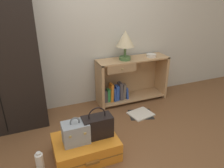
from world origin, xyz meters
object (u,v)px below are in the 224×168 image
(train_case, at_px, (76,133))
(handbag, at_px, (97,126))
(bowl, at_px, (151,56))
(open_book_on_floor, at_px, (141,114))
(bottle, at_px, (40,162))
(table_lamp, at_px, (125,40))
(bookshelf, at_px, (129,80))
(suitcase_large, at_px, (86,147))

(train_case, relative_size, handbag, 0.84)
(bowl, xyz_separation_m, train_case, (-1.44, -0.96, -0.40))
(handbag, distance_m, open_book_on_floor, 1.03)
(train_case, xyz_separation_m, open_book_on_floor, (1.06, 0.53, -0.33))
(bowl, bearing_deg, bottle, -151.84)
(table_lamp, relative_size, bowl, 2.86)
(bookshelf, distance_m, train_case, 1.49)
(bookshelf, xyz_separation_m, table_lamp, (-0.09, -0.04, 0.66))
(suitcase_large, distance_m, open_book_on_floor, 1.10)
(train_case, bearing_deg, suitcase_large, 6.58)
(handbag, height_order, bottle, handbag)
(handbag, bearing_deg, bottle, -177.28)
(bottle, bearing_deg, handbag, 2.72)
(bowl, bearing_deg, bookshelf, 170.92)
(handbag, relative_size, open_book_on_floor, 0.88)
(table_lamp, height_order, suitcase_large, table_lamp)
(table_lamp, xyz_separation_m, open_book_on_floor, (0.06, -0.45, -1.00))
(suitcase_large, xyz_separation_m, open_book_on_floor, (0.97, 0.52, -0.10))
(table_lamp, xyz_separation_m, suitcase_large, (-0.90, -0.97, -0.89))
(bowl, distance_m, train_case, 1.78)
(bookshelf, relative_size, train_case, 3.83)
(bookshelf, relative_size, handbag, 3.21)
(table_lamp, bearing_deg, handbag, -128.23)
(suitcase_large, height_order, handbag, handbag)
(bookshelf, distance_m, table_lamp, 0.66)
(bottle, bearing_deg, open_book_on_floor, 20.63)
(bottle, height_order, open_book_on_floor, bottle)
(handbag, xyz_separation_m, open_book_on_floor, (0.83, 0.52, -0.34))
(bottle, bearing_deg, suitcase_large, 3.61)
(handbag, bearing_deg, train_case, -177.48)
(bookshelf, height_order, train_case, bookshelf)
(bookshelf, xyz_separation_m, bottle, (-1.48, -1.03, -0.25))
(suitcase_large, relative_size, handbag, 1.92)
(bowl, relative_size, train_case, 0.51)
(train_case, bearing_deg, handbag, 2.52)
(bowl, bearing_deg, suitcase_large, -144.82)
(train_case, distance_m, bottle, 0.45)
(bookshelf, bearing_deg, open_book_on_floor, -93.48)
(bookshelf, distance_m, handbag, 1.32)
(suitcase_large, bearing_deg, bookshelf, 45.24)
(bookshelf, xyz_separation_m, suitcase_large, (-1.00, -1.00, -0.24))
(handbag, bearing_deg, suitcase_large, 179.61)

